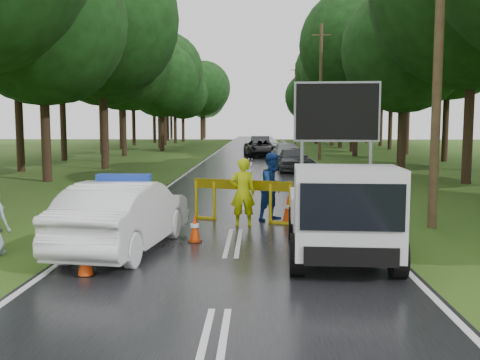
{
  "coord_description": "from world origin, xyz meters",
  "views": [
    {
      "loc": [
        0.55,
        -12.17,
        2.78
      ],
      "look_at": [
        0.1,
        1.66,
        1.3
      ],
      "focal_mm": 40.0,
      "sensor_mm": 36.0,
      "label": 1
    }
  ],
  "objects_px": {
    "barrier": "(242,190)",
    "civilian": "(273,187)",
    "queue_car_first": "(292,159)",
    "queue_car_fourth": "(260,145)",
    "work_truck": "(340,212)",
    "police_sedan": "(125,216)",
    "queue_car_second": "(287,153)",
    "queue_car_third": "(261,148)",
    "officer": "(243,192)"
  },
  "relations": [
    {
      "from": "barrier",
      "to": "civilian",
      "type": "relative_size",
      "value": 1.43
    },
    {
      "from": "queue_car_first",
      "to": "queue_car_fourth",
      "type": "distance_m",
      "value": 19.01
    },
    {
      "from": "work_truck",
      "to": "queue_car_fourth",
      "type": "relative_size",
      "value": 0.98
    },
    {
      "from": "police_sedan",
      "to": "queue_car_second",
      "type": "bearing_deg",
      "value": -93.16
    },
    {
      "from": "police_sedan",
      "to": "barrier",
      "type": "distance_m",
      "value": 4.22
    },
    {
      "from": "work_truck",
      "to": "queue_car_first",
      "type": "bearing_deg",
      "value": 92.01
    },
    {
      "from": "queue_car_first",
      "to": "civilian",
      "type": "bearing_deg",
      "value": -96.09
    },
    {
      "from": "queue_car_second",
      "to": "queue_car_fourth",
      "type": "height_order",
      "value": "queue_car_fourth"
    },
    {
      "from": "queue_car_first",
      "to": "police_sedan",
      "type": "bearing_deg",
      "value": -104.53
    },
    {
      "from": "civilian",
      "to": "queue_car_first",
      "type": "height_order",
      "value": "civilian"
    },
    {
      "from": "queue_car_fourth",
      "to": "queue_car_first",
      "type": "bearing_deg",
      "value": -81.61
    },
    {
      "from": "work_truck",
      "to": "queue_car_first",
      "type": "distance_m",
      "value": 20.13
    },
    {
      "from": "barrier",
      "to": "queue_car_third",
      "type": "height_order",
      "value": "queue_car_third"
    },
    {
      "from": "queue_car_fourth",
      "to": "queue_car_third",
      "type": "bearing_deg",
      "value": -86.95
    },
    {
      "from": "officer",
      "to": "queue_car_fourth",
      "type": "xyz_separation_m",
      "value": [
        0.64,
        35.65,
        -0.14
      ]
    },
    {
      "from": "work_truck",
      "to": "queue_car_second",
      "type": "xyz_separation_m",
      "value": [
        0.36,
        26.12,
        -0.29
      ]
    },
    {
      "from": "work_truck",
      "to": "queue_car_second",
      "type": "height_order",
      "value": "work_truck"
    },
    {
      "from": "work_truck",
      "to": "officer",
      "type": "bearing_deg",
      "value": 124.44
    },
    {
      "from": "queue_car_second",
      "to": "queue_car_fourth",
      "type": "relative_size",
      "value": 1.0
    },
    {
      "from": "barrier",
      "to": "queue_car_first",
      "type": "bearing_deg",
      "value": 99.16
    },
    {
      "from": "officer",
      "to": "work_truck",
      "type": "bearing_deg",
      "value": 114.62
    },
    {
      "from": "work_truck",
      "to": "officer",
      "type": "distance_m",
      "value": 3.98
    },
    {
      "from": "barrier",
      "to": "queue_car_fourth",
      "type": "distance_m",
      "value": 35.02
    },
    {
      "from": "police_sedan",
      "to": "queue_car_fourth",
      "type": "xyz_separation_m",
      "value": [
        3.14,
        38.45,
        0.02
      ]
    },
    {
      "from": "civilian",
      "to": "queue_car_third",
      "type": "xyz_separation_m",
      "value": [
        -0.21,
        28.65,
        -0.25
      ]
    },
    {
      "from": "queue_car_first",
      "to": "queue_car_third",
      "type": "bearing_deg",
      "value": 97.39
    },
    {
      "from": "work_truck",
      "to": "civilian",
      "type": "relative_size",
      "value": 2.4
    },
    {
      "from": "barrier",
      "to": "queue_car_second",
      "type": "height_order",
      "value": "queue_car_second"
    },
    {
      "from": "police_sedan",
      "to": "queue_car_second",
      "type": "height_order",
      "value": "police_sedan"
    },
    {
      "from": "queue_car_first",
      "to": "queue_car_third",
      "type": "relative_size",
      "value": 0.8
    },
    {
      "from": "civilian",
      "to": "queue_car_second",
      "type": "distance_m",
      "value": 21.79
    },
    {
      "from": "barrier",
      "to": "queue_car_first",
      "type": "height_order",
      "value": "queue_car_first"
    },
    {
      "from": "police_sedan",
      "to": "civilian",
      "type": "bearing_deg",
      "value": -123.63
    },
    {
      "from": "barrier",
      "to": "queue_car_first",
      "type": "distance_m",
      "value": 16.27
    },
    {
      "from": "civilian",
      "to": "queue_car_second",
      "type": "relative_size",
      "value": 0.41
    },
    {
      "from": "queue_car_third",
      "to": "barrier",
      "type": "bearing_deg",
      "value": -98.53
    },
    {
      "from": "civilian",
      "to": "queue_car_third",
      "type": "height_order",
      "value": "civilian"
    },
    {
      "from": "police_sedan",
      "to": "queue_car_first",
      "type": "bearing_deg",
      "value": -96.33
    },
    {
      "from": "queue_car_third",
      "to": "queue_car_first",
      "type": "bearing_deg",
      "value": -89.39
    },
    {
      "from": "police_sedan",
      "to": "queue_car_third",
      "type": "bearing_deg",
      "value": -87.74
    },
    {
      "from": "officer",
      "to": "queue_car_first",
      "type": "distance_m",
      "value": 16.9
    },
    {
      "from": "civilian",
      "to": "queue_car_first",
      "type": "distance_m",
      "value": 15.81
    },
    {
      "from": "officer",
      "to": "civilian",
      "type": "bearing_deg",
      "value": -137.2
    },
    {
      "from": "officer",
      "to": "barrier",
      "type": "bearing_deg",
      "value": -93.22
    },
    {
      "from": "work_truck",
      "to": "barrier",
      "type": "distance_m",
      "value": 4.56
    },
    {
      "from": "officer",
      "to": "civilian",
      "type": "xyz_separation_m",
      "value": [
        0.85,
        1.0,
        0.04
      ]
    },
    {
      "from": "police_sedan",
      "to": "officer",
      "type": "distance_m",
      "value": 3.75
    },
    {
      "from": "officer",
      "to": "civilian",
      "type": "relative_size",
      "value": 0.96
    },
    {
      "from": "queue_car_second",
      "to": "officer",
      "type": "bearing_deg",
      "value": -100.75
    },
    {
      "from": "queue_car_first",
      "to": "officer",
      "type": "bearing_deg",
      "value": -98.62
    }
  ]
}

